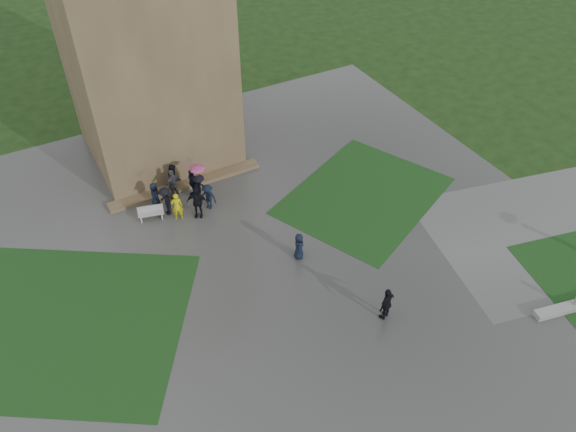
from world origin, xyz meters
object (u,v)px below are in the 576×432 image
pedestrian_near (387,304)px  pedestrian_mid (299,246)px  bench (151,213)px  tower (136,5)px

pedestrian_near → pedestrian_mid: bearing=-94.5°
bench → pedestrian_mid: 8.39m
pedestrian_mid → pedestrian_near: bearing=-137.4°
pedestrian_mid → pedestrian_near: (1.54, -5.12, 0.14)m
tower → pedestrian_near: (4.43, -17.60, -8.10)m
tower → pedestrian_near: bearing=-75.9°
tower → pedestrian_mid: bearing=-77.0°
bench → tower: bearing=81.2°
bench → pedestrian_mid: (5.52, -6.31, 0.34)m
bench → pedestrian_mid: bearing=-34.5°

